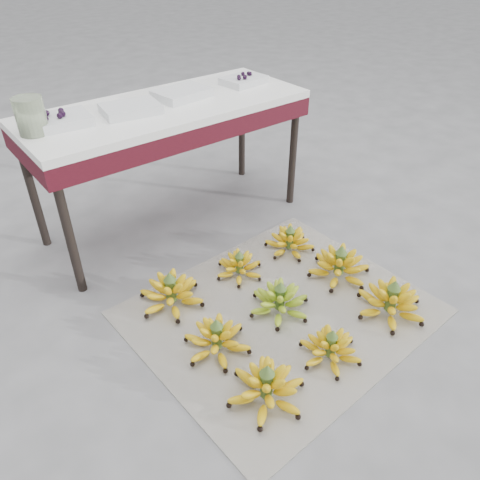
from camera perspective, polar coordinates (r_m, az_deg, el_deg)
ground at (r=2.16m, az=3.60°, el=-8.74°), size 60.00×60.00×0.00m
newspaper_mat at (r=2.16m, az=4.96°, el=-8.72°), size 1.29×1.10×0.01m
bunch_front_left at (r=1.80m, az=3.23°, el=-17.49°), size 0.38×0.38×0.18m
bunch_front_center at (r=1.96m, az=10.97°, el=-12.82°), size 0.33×0.33×0.15m
bunch_front_right at (r=2.21m, az=17.91°, el=-7.20°), size 0.39×0.39×0.19m
bunch_mid_left at (r=1.96m, az=-2.82°, el=-11.97°), size 0.36×0.36×0.17m
bunch_mid_center at (r=2.12m, az=4.86°, el=-7.45°), size 0.36×0.36×0.17m
bunch_mid_right at (r=2.36m, az=12.02°, el=-3.10°), size 0.36×0.36×0.19m
bunch_back_left at (r=2.17m, az=-8.39°, el=-6.42°), size 0.37×0.37×0.18m
bunch_back_center at (r=2.32m, az=-0.08°, el=-3.22°), size 0.30×0.30×0.14m
bunch_back_right at (r=2.50m, az=6.07°, el=-0.20°), size 0.31×0.31×0.16m
vendor_table at (r=2.52m, az=-8.83°, el=14.35°), size 1.47×0.59×0.70m
tray_far_left at (r=2.32m, az=-21.26°, el=13.41°), size 0.29×0.22×0.07m
tray_left at (r=2.39m, az=-13.19°, el=15.32°), size 0.29×0.23×0.04m
tray_right at (r=2.57m, az=-7.09°, el=17.31°), size 0.30×0.23×0.04m
tray_far_right at (r=2.79m, az=0.45°, el=18.93°), size 0.26×0.20×0.06m
glass_jar at (r=2.25m, az=-24.16°, el=13.63°), size 0.16×0.16×0.16m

